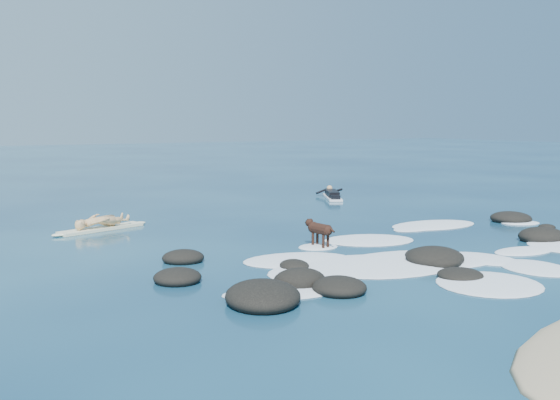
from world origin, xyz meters
TOP-DOWN VIEW (x-y plane):
  - ground at (0.00, 0.00)m, footprint 160.00×160.00m
  - reef_rocks at (0.92, -1.81)m, footprint 14.08×7.01m
  - breaking_foam at (0.42, -1.04)m, footprint 13.06×8.06m
  - standing_surfer_rig at (-5.60, 6.60)m, footprint 3.19×1.35m
  - paddling_surfer_rig at (5.12, 9.44)m, footprint 1.81×2.60m
  - dog at (-1.41, 0.97)m, footprint 0.38×1.20m

SIDE VIEW (x-z plane):
  - ground at x=0.00m, z-range 0.00..0.00m
  - breaking_foam at x=0.42m, z-range -0.05..0.07m
  - reef_rocks at x=0.92m, z-range -0.15..0.37m
  - paddling_surfer_rig at x=5.12m, z-range -0.08..0.40m
  - dog at x=-1.41m, z-range 0.12..0.88m
  - standing_surfer_rig at x=-5.60m, z-range -0.20..1.66m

